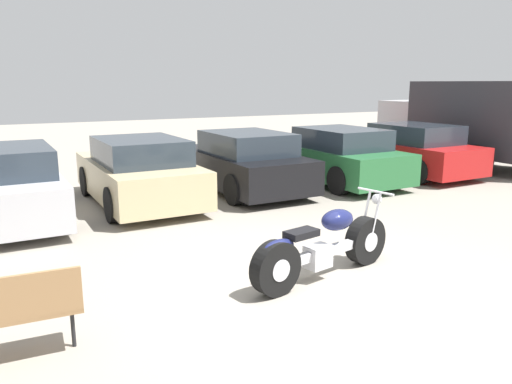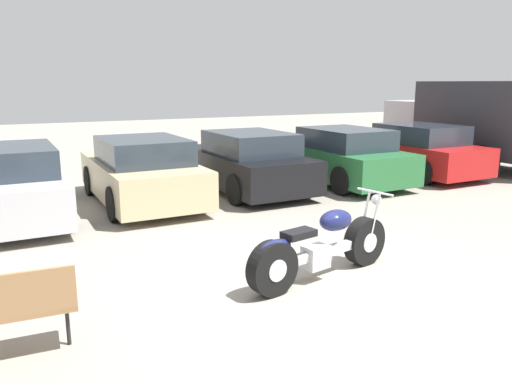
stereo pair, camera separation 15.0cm
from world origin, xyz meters
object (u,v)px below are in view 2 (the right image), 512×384
(motorcycle, at_px, (321,248))
(parked_car_red, at_px, (414,151))
(parked_car_champagne, at_px, (142,172))
(parked_car_silver, at_px, (9,185))
(delivery_truck, at_px, (478,120))
(parked_car_black, at_px, (247,163))
(parked_car_green, at_px, (340,157))

(motorcycle, height_order, parked_car_red, parked_car_red)
(parked_car_champagne, bearing_deg, parked_car_silver, -175.24)
(parked_car_champagne, distance_m, delivery_truck, 10.52)
(motorcycle, xyz_separation_m, parked_car_black, (1.63, 5.48, 0.25))
(parked_car_black, bearing_deg, parked_car_champagne, -177.28)
(parked_car_silver, distance_m, parked_car_red, 10.36)
(motorcycle, relative_size, parked_car_black, 0.58)
(parked_car_green, distance_m, delivery_truck, 5.37)
(motorcycle, bearing_deg, parked_car_silver, 124.67)
(parked_car_silver, bearing_deg, parked_car_red, 0.38)
(parked_car_red, distance_m, delivery_truck, 2.84)
(parked_car_silver, relative_size, parked_car_black, 1.00)
(parked_car_red, bearing_deg, delivery_truck, 3.54)
(motorcycle, distance_m, parked_car_green, 6.71)
(parked_car_black, height_order, parked_car_red, same)
(parked_car_silver, height_order, delivery_truck, delivery_truck)
(motorcycle, height_order, parked_car_green, parked_car_green)
(parked_car_silver, distance_m, parked_car_green, 7.77)
(parked_car_champagne, xyz_separation_m, delivery_truck, (10.49, 0.02, 0.76))
(parked_car_champagne, relative_size, delivery_truck, 0.74)
(parked_car_silver, relative_size, delivery_truck, 0.74)
(motorcycle, relative_size, parked_car_green, 0.58)
(parked_car_green, distance_m, parked_car_red, 2.59)
(parked_car_red, xyz_separation_m, delivery_truck, (2.73, 0.17, 0.76))
(motorcycle, distance_m, parked_car_champagne, 5.45)
(parked_car_black, xyz_separation_m, parked_car_green, (2.59, -0.26, 0.00))
(parked_car_silver, bearing_deg, motorcycle, -55.33)
(parked_car_red, bearing_deg, parked_car_green, 179.79)
(parked_car_silver, height_order, parked_car_green, same)
(parked_car_silver, xyz_separation_m, delivery_truck, (13.08, 0.24, 0.76))
(motorcycle, height_order, parked_car_champagne, parked_car_champagne)
(motorcycle, bearing_deg, parked_car_black, 73.48)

